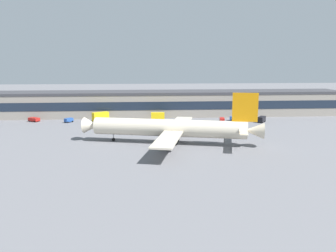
# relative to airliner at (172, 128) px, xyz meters

# --- Properties ---
(ground_plane) EXTENTS (600.00, 600.00, 0.00)m
(ground_plane) POSITION_rel_airliner_xyz_m (-1.37, 0.86, -5.10)
(ground_plane) COLOR slate
(terminal_building) EXTENTS (178.87, 18.69, 11.89)m
(terminal_building) POSITION_rel_airliner_xyz_m (-1.37, 59.38, 0.86)
(terminal_building) COLOR gray
(terminal_building) RESTS_ON ground_plane
(airliner) EXTENTS (58.07, 49.99, 16.79)m
(airliner) POSITION_rel_airliner_xyz_m (0.00, 0.00, 0.00)
(airliner) COLOR beige
(airliner) RESTS_ON ground_plane
(baggage_tug) EXTENTS (3.87, 4.03, 1.85)m
(baggage_tug) POSITION_rel_airliner_xyz_m (-41.35, 42.64, -4.02)
(baggage_tug) COLOR #2651A5
(baggage_tug) RESTS_ON ground_plane
(belt_loader) EXTENTS (6.70, 4.01, 1.95)m
(belt_loader) POSITION_rel_airliner_xyz_m (32.81, 41.00, -3.95)
(belt_loader) COLOR #2651A5
(belt_loader) RESTS_ON ground_plane
(stair_truck) EXTENTS (6.12, 2.73, 3.55)m
(stair_truck) POSITION_rel_airliner_xyz_m (-2.46, 44.75, -3.12)
(stair_truck) COLOR yellow
(stair_truck) RESTS_ON ground_plane
(catering_truck) EXTENTS (7.44, 6.13, 4.15)m
(catering_truck) POSITION_rel_airliner_xyz_m (-27.81, 43.63, -2.81)
(catering_truck) COLOR yellow
(catering_truck) RESTS_ON ground_plane
(pushback_tractor) EXTENTS (5.45, 4.73, 1.75)m
(pushback_tractor) POSITION_rel_airliner_xyz_m (-57.06, 45.85, -4.05)
(pushback_tractor) COLOR red
(pushback_tractor) RESTS_ON ground_plane
(crew_van) EXTENTS (4.83, 5.50, 2.55)m
(crew_van) POSITION_rel_airliner_xyz_m (42.65, 36.49, -3.64)
(crew_van) COLOR black
(crew_van) RESTS_ON ground_plane
(follow_me_car) EXTENTS (2.56, 4.64, 1.85)m
(follow_me_car) POSITION_rel_airliner_xyz_m (25.47, 38.12, -4.01)
(follow_me_car) COLOR red
(follow_me_car) RESTS_ON ground_plane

